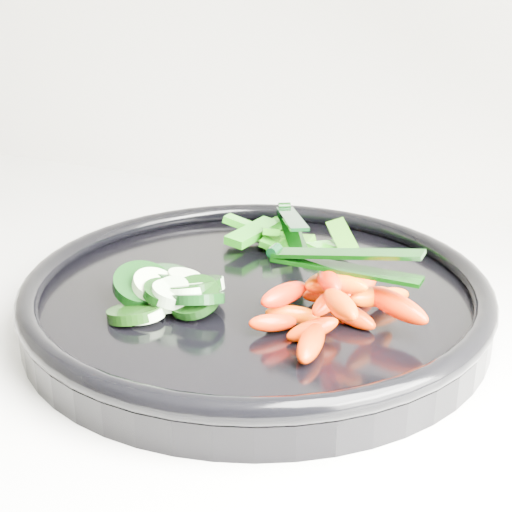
% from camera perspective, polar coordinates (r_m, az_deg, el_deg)
% --- Properties ---
extents(veggie_tray, '(0.48, 0.48, 0.04)m').
position_cam_1_polar(veggie_tray, '(0.58, -0.00, -3.18)').
color(veggie_tray, black).
rests_on(veggie_tray, counter).
extents(cucumber_pile, '(0.12, 0.10, 0.04)m').
position_cam_1_polar(cucumber_pile, '(0.56, -7.15, -2.67)').
color(cucumber_pile, black).
rests_on(cucumber_pile, veggie_tray).
extents(carrot_pile, '(0.13, 0.15, 0.05)m').
position_cam_1_polar(carrot_pile, '(0.52, 6.44, -3.63)').
color(carrot_pile, '#F24000').
rests_on(carrot_pile, veggie_tray).
extents(pepper_pile, '(0.14, 0.10, 0.03)m').
position_cam_1_polar(pepper_pile, '(0.66, 2.40, 1.44)').
color(pepper_pile, '#0A730D').
rests_on(pepper_pile, veggie_tray).
extents(tong_carrot, '(0.11, 0.02, 0.02)m').
position_cam_1_polar(tong_carrot, '(0.51, 6.76, -0.36)').
color(tong_carrot, black).
rests_on(tong_carrot, carrot_pile).
extents(tong_pepper, '(0.07, 0.11, 0.02)m').
position_cam_1_polar(tong_pepper, '(0.65, 2.82, 2.67)').
color(tong_pepper, black).
rests_on(tong_pepper, pepper_pile).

